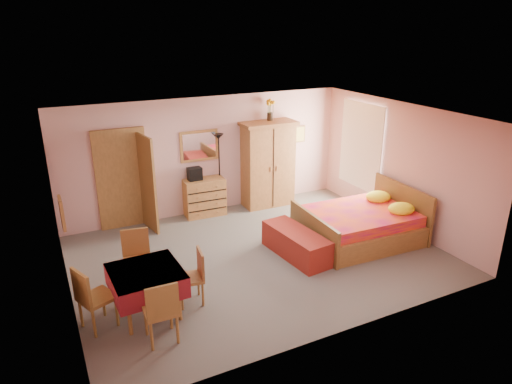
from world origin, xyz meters
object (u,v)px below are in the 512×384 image
dining_table (148,292)px  bench (296,243)px  chest_of_drawers (205,197)px  bed (359,216)px  chair_east (190,278)px  wardrobe (268,164)px  chair_south (160,310)px  stereo (195,174)px  sunflower_vase (270,110)px  chair_west (97,297)px  wall_mirror (199,146)px  chair_north (137,261)px  floor_lamp (220,173)px

dining_table → bench: bearing=11.3°
chest_of_drawers → bed: bed is taller
chest_of_drawers → chair_east: chair_east is taller
wardrobe → chair_south: size_ratio=2.11×
chair_south → chair_east: chair_south is taller
bed → stereo: bearing=136.1°
sunflower_vase → dining_table: (-3.72, -3.20, -1.87)m
stereo → chair_west: 4.12m
dining_table → chair_west: (-0.70, 0.01, 0.12)m
bed → chair_south: 4.50m
stereo → sunflower_vase: (1.85, 0.01, 1.25)m
stereo → chair_south: 4.31m
bed → chair_south: bed is taller
chest_of_drawers → sunflower_vase: 2.46m
wall_mirror → chair_north: (-2.02, -2.58, -1.07)m
chest_of_drawers → chair_north: bearing=-127.5°
chair_north → floor_lamp: bearing=-124.8°
bench → dining_table: bearing=-168.7°
chest_of_drawers → wardrobe: wardrobe is taller
stereo → bed: 3.61m
stereo → bed: (2.47, -2.59, -0.48)m
wall_mirror → floor_lamp: size_ratio=0.48×
floor_lamp → dining_table: 4.12m
bench → chair_south: size_ratio=1.57×
wall_mirror → floor_lamp: wall_mirror is taller
stereo → chair_south: bearing=-115.7°
chair_west → sunflower_vase: bearing=104.0°
chair_south → chair_west: size_ratio=0.98×
wardrobe → chair_west: bearing=-143.5°
wall_mirror → bench: 3.18m
floor_lamp → chair_west: 4.55m
bench → chair_south: (-2.87, -1.24, 0.23)m
chest_of_drawers → chair_south: 4.32m
stereo → chair_north: stereo is taller
wardrobe → chair_north: wardrobe is taller
chair_south → chair_east: bearing=48.2°
chair_east → sunflower_vase: bearing=-36.2°
chair_north → chair_south: bearing=99.0°
chair_south → chair_west: 0.98m
bench → chair_west: (-3.59, -0.57, 0.23)m
chest_of_drawers → chair_west: bearing=-128.4°
sunflower_vase → bench: (-0.83, -2.62, -1.98)m
chest_of_drawers → floor_lamp: floor_lamp is taller
bed → dining_table: size_ratio=2.20×
wall_mirror → chair_west: bearing=-128.9°
chair_west → chair_south: bearing=24.9°
chair_east → chest_of_drawers: bearing=-16.5°
wall_mirror → wardrobe: bearing=-9.3°
chair_south → chair_north: size_ratio=0.98×
chest_of_drawers → bench: bearing=-69.2°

